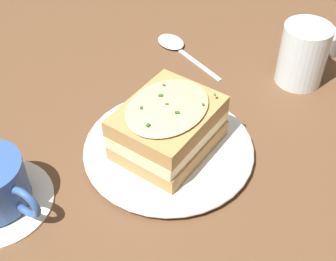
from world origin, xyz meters
TOP-DOWN VIEW (x-y plane):
  - ground_plane at (0.00, 0.00)m, footprint 2.40×2.40m
  - dinner_plate at (-0.00, 0.02)m, footprint 0.24×0.24m
  - sandwich at (0.00, 0.02)m, footprint 0.14×0.11m
  - water_glass at (0.26, -0.06)m, footprint 0.08×0.08m
  - spoon at (0.22, 0.16)m, footprint 0.08×0.16m
  - condiment_pot at (0.37, -0.06)m, footprint 0.05×0.05m

SIDE VIEW (x-z plane):
  - ground_plane at x=0.00m, z-range 0.00..0.00m
  - spoon at x=0.22m, z-range 0.00..0.01m
  - dinner_plate at x=0.00m, z-range 0.00..0.01m
  - condiment_pot at x=0.37m, z-range 0.00..0.04m
  - water_glass at x=0.26m, z-range 0.00..0.10m
  - sandwich at x=0.00m, z-range 0.01..0.09m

